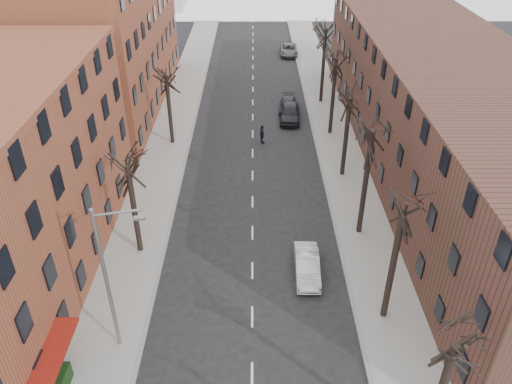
{
  "coord_description": "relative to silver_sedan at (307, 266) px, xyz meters",
  "views": [
    {
      "loc": [
        0.13,
        -8.41,
        21.74
      ],
      "look_at": [
        0.25,
        19.18,
        4.0
      ],
      "focal_mm": 35.0,
      "sensor_mm": 36.0,
      "label": 1
    }
  ],
  "objects": [
    {
      "name": "sidewalk_left",
      "position": [
        -11.48,
        19.36,
        -0.63
      ],
      "size": [
        4.0,
        90.0,
        0.15
      ],
      "primitive_type": "cube",
      "color": "gray",
      "rests_on": "ground"
    },
    {
      "name": "sidewalk_right",
      "position": [
        4.52,
        19.36,
        -0.63
      ],
      "size": [
        4.0,
        90.0,
        0.15
      ],
      "primitive_type": "cube",
      "color": "gray",
      "rests_on": "ground"
    },
    {
      "name": "building_left_far",
      "position": [
        -19.48,
        28.36,
        6.3
      ],
      "size": [
        12.0,
        28.0,
        14.0
      ],
      "primitive_type": "cube",
      "color": "brown",
      "rests_on": "ground"
    },
    {
      "name": "building_right",
      "position": [
        12.52,
        14.36,
        4.3
      ],
      "size": [
        12.0,
        50.0,
        10.0
      ],
      "primitive_type": "cube",
      "color": "#492822",
      "rests_on": "ground"
    },
    {
      "name": "tree_right_b",
      "position": [
        4.12,
        -3.64,
        -0.7
      ],
      "size": [
        5.2,
        5.2,
        10.8
      ],
      "primitive_type": null,
      "color": "black",
      "rests_on": "ground"
    },
    {
      "name": "tree_right_c",
      "position": [
        4.12,
        4.36,
        -0.7
      ],
      "size": [
        5.2,
        5.2,
        11.6
      ],
      "primitive_type": null,
      "color": "black",
      "rests_on": "ground"
    },
    {
      "name": "tree_right_d",
      "position": [
        4.12,
        12.36,
        -0.7
      ],
      "size": [
        5.2,
        5.2,
        10.0
      ],
      "primitive_type": null,
      "color": "black",
      "rests_on": "ground"
    },
    {
      "name": "tree_right_e",
      "position": [
        4.12,
        20.36,
        -0.7
      ],
      "size": [
        5.2,
        5.2,
        10.8
      ],
      "primitive_type": null,
      "color": "black",
      "rests_on": "ground"
    },
    {
      "name": "tree_right_f",
      "position": [
        4.12,
        28.36,
        -0.7
      ],
      "size": [
        5.2,
        5.2,
        11.6
      ],
      "primitive_type": null,
      "color": "black",
      "rests_on": "ground"
    },
    {
      "name": "tree_left_a",
      "position": [
        -11.08,
        2.36,
        -0.7
      ],
      "size": [
        5.2,
        5.2,
        9.5
      ],
      "primitive_type": null,
      "color": "black",
      "rests_on": "ground"
    },
    {
      "name": "tree_left_b",
      "position": [
        -11.08,
        18.36,
        -0.7
      ],
      "size": [
        5.2,
        5.2,
        9.5
      ],
      "primitive_type": null,
      "color": "black",
      "rests_on": "ground"
    },
    {
      "name": "streetlight",
      "position": [
        -10.51,
        -5.64,
        4.31
      ],
      "size": [
        2.45,
        0.22,
        9.03
      ],
      "color": "slate",
      "rests_on": "ground"
    },
    {
      "name": "silver_sedan",
      "position": [
        0.0,
        0.0,
        0.0
      ],
      "size": [
        1.57,
        4.31,
        1.41
      ],
      "primitive_type": "imported",
      "rotation": [
        0.0,
        0.0,
        -0.02
      ],
      "color": "#AFB3B7",
      "rests_on": "ground"
    },
    {
      "name": "parked_car_near",
      "position": [
        0.37,
        23.63,
        0.15
      ],
      "size": [
        2.37,
        5.13,
        1.7
      ],
      "primitive_type": "imported",
      "rotation": [
        0.0,
        0.0,
        -0.07
      ],
      "color": "black",
      "rests_on": "ground"
    },
    {
      "name": "parked_car_mid",
      "position": [
        0.32,
        25.94,
        -0.05
      ],
      "size": [
        2.24,
        4.64,
        1.3
      ],
      "primitive_type": "imported",
      "rotation": [
        0.0,
        0.0,
        -0.09
      ],
      "color": "black",
      "rests_on": "ground"
    },
    {
      "name": "parked_car_far",
      "position": [
        1.55,
        45.6,
        0.01
      ],
      "size": [
        2.46,
        5.17,
        1.42
      ],
      "primitive_type": "imported",
      "rotation": [
        0.0,
        0.0,
        -0.02
      ],
      "color": "#53545A",
      "rests_on": "ground"
    },
    {
      "name": "pedestrian_crossing",
      "position": [
        -2.59,
        18.39,
        0.21
      ],
      "size": [
        0.72,
        1.15,
        1.83
      ],
      "primitive_type": "imported",
      "rotation": [
        0.0,
        0.0,
        1.85
      ],
      "color": "black",
      "rests_on": "ground"
    }
  ]
}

